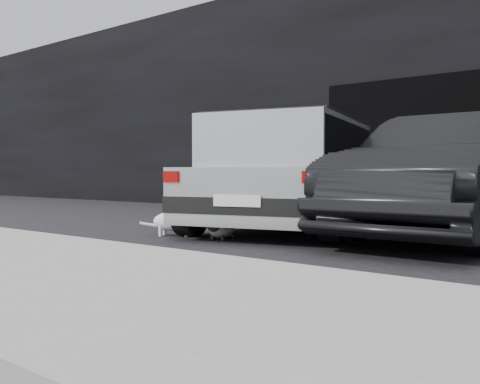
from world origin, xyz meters
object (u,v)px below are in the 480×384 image
Objects in this scene: second_car at (456,175)px; cat_white at (178,221)px; silver_hatchback at (294,169)px; cat_siamese at (221,229)px.

second_car is 6.02× the size of cat_white.
second_car is at bearing -6.50° from silver_hatchback.
silver_hatchback is at bearing -172.14° from second_car.
silver_hatchback is 1.93m from cat_white.
silver_hatchback is at bearing 132.28° from cat_white.
second_car reaches higher than cat_white.
silver_hatchback reaches higher than cat_white.
silver_hatchback reaches higher than second_car.
silver_hatchback is 1.75m from cat_siamese.
cat_siamese is (-0.05, -1.59, -0.74)m from silver_hatchback.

